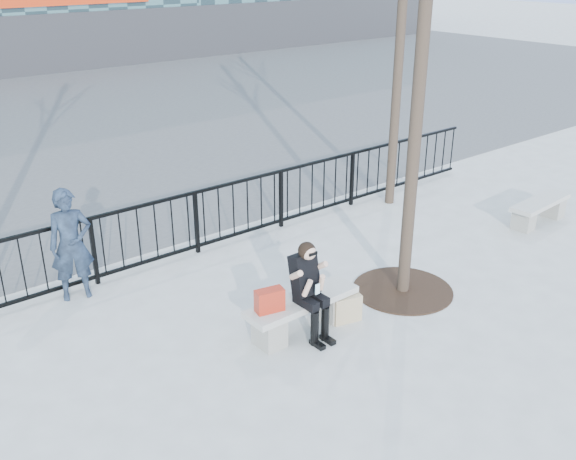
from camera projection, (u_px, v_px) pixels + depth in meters
ground at (302, 330)px, 8.67m from camera, size 120.00×120.00×0.00m
railing at (186, 225)px, 10.59m from camera, size 14.00×0.06×1.10m
tree_grate at (403, 290)px, 9.68m from camera, size 1.50×1.50×0.02m
bench_main at (302, 311)px, 8.55m from camera, size 1.65×0.46×0.49m
bench_second at (540, 209)px, 12.02m from camera, size 1.52×0.42×0.45m
seated_woman at (310, 291)px, 8.29m from camera, size 0.50×0.64×1.34m
handbag at (270, 300)px, 8.12m from camera, size 0.39×0.25×0.30m
shopping_bag at (347, 309)px, 8.80m from camera, size 0.43×0.25×0.39m
standing_man at (71, 245)px, 9.19m from camera, size 0.69×0.53×1.68m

